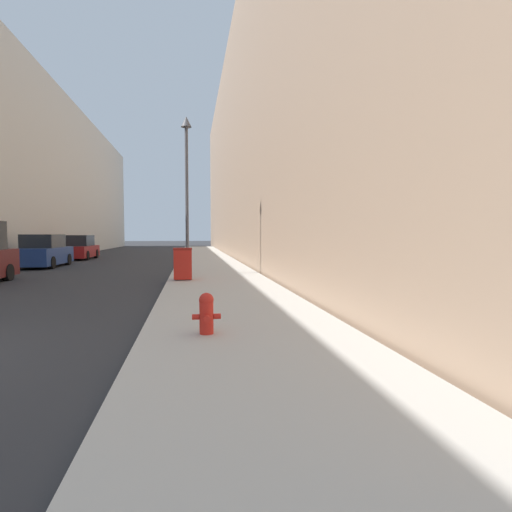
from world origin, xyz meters
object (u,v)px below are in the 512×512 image
Objects in this scene: fire_hydrant at (206,312)px; trash_bin at (183,263)px; lamppost at (187,175)px; parked_sedan_near at (44,252)px; parked_sedan_far at (79,248)px.

trash_bin is at bearing 93.94° from fire_hydrant.
lamppost is 10.49m from parked_sedan_near.
parked_sedan_near reaches higher than fire_hydrant.
parked_sedan_far is at bearing 120.64° from lamppost.
trash_bin is at bearing -63.68° from parked_sedan_far.
parked_sedan_far reaches higher than trash_bin.
fire_hydrant is at bearing -87.71° from lamppost.
trash_bin is 0.25× the size of parked_sedan_near.
parked_sedan_near is 6.76m from parked_sedan_far.
lamppost reaches higher than parked_sedan_far.
trash_bin is 4.17m from lamppost.
lamppost is (0.14, 2.28, 3.48)m from trash_bin.
fire_hydrant is 18.37m from parked_sedan_near.
parked_sedan_far is (-8.11, 23.24, 0.28)m from fire_hydrant.
fire_hydrant is at bearing -63.77° from parked_sedan_near.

